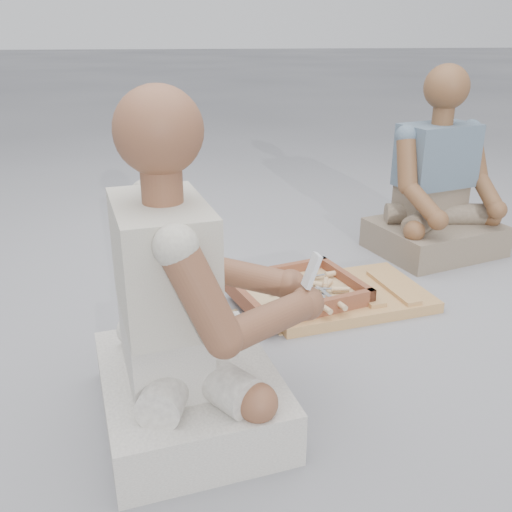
{
  "coord_description": "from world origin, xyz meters",
  "views": [
    {
      "loc": [
        -0.3,
        -1.7,
        1.06
      ],
      "look_at": [
        -0.08,
        0.17,
        0.3
      ],
      "focal_mm": 40.0,
      "sensor_mm": 36.0,
      "label": 1
    }
  ],
  "objects": [
    {
      "name": "ground",
      "position": [
        0.0,
        0.0,
        0.0
      ],
      "size": [
        60.0,
        60.0,
        0.0
      ],
      "primitive_type": "plane",
      "color": "gray",
      "rests_on": "ground"
    },
    {
      "name": "carved_panel",
      "position": [
        0.31,
        0.37,
        0.02
      ],
      "size": [
        0.74,
        0.57,
        0.04
      ],
      "primitive_type": "cube",
      "rotation": [
        0.0,
        0.0,
        0.2
      ],
      "color": "#A96E41",
      "rests_on": "ground"
    },
    {
      "name": "tool_tray",
      "position": [
        0.11,
        0.35,
        0.07
      ],
      "size": [
        0.59,
        0.53,
        0.06
      ],
      "rotation": [
        0.0,
        0.0,
        0.32
      ],
      "color": "brown",
      "rests_on": "carved_panel"
    },
    {
      "name": "chisel_0",
      "position": [
        0.13,
        0.34,
        0.08
      ],
      "size": [
        0.15,
        0.18,
        0.02
      ],
      "rotation": [
        0.0,
        0.0,
        0.9
      ],
      "color": "white",
      "rests_on": "tool_tray"
    },
    {
      "name": "chisel_1",
      "position": [
        0.23,
        0.38,
        0.08
      ],
      "size": [
        0.08,
        0.22,
        0.02
      ],
      "rotation": [
        0.0,
        0.0,
        1.28
      ],
      "color": "white",
      "rests_on": "tool_tray"
    },
    {
      "name": "chisel_2",
      "position": [
        0.17,
        0.18,
        0.08
      ],
      "size": [
        0.1,
        0.21,
        0.02
      ],
      "rotation": [
        0.0,
        0.0,
        -1.2
      ],
      "color": "white",
      "rests_on": "tool_tray"
    },
    {
      "name": "chisel_3",
      "position": [
        0.1,
        0.44,
        0.08
      ],
      "size": [
        0.15,
        0.19,
        0.02
      ],
      "rotation": [
        0.0,
        0.0,
        0.93
      ],
      "color": "white",
      "rests_on": "tool_tray"
    },
    {
      "name": "chisel_4",
      "position": [
        0.23,
        0.37,
        0.07
      ],
      "size": [
        0.13,
        0.2,
        0.02
      ],
      "rotation": [
        0.0,
        0.0,
        1.03
      ],
      "color": "white",
      "rests_on": "tool_tray"
    },
    {
      "name": "chisel_5",
      "position": [
        0.2,
        0.27,
        0.07
      ],
      "size": [
        0.22,
        0.07,
        0.02
      ],
      "rotation": [
        0.0,
        0.0,
        -0.25
      ],
      "color": "white",
      "rests_on": "tool_tray"
    },
    {
      "name": "chisel_6",
      "position": [
        0.2,
        0.46,
        0.09
      ],
      "size": [
        0.08,
        0.22,
        0.02
      ],
      "rotation": [
        0.0,
        0.0,
        1.3
      ],
      "color": "white",
      "rests_on": "tool_tray"
    },
    {
      "name": "chisel_7",
      "position": [
        0.17,
        0.39,
        0.09
      ],
      "size": [
        0.19,
        0.14,
        0.02
      ],
      "rotation": [
        0.0,
        0.0,
        -0.63
      ],
      "color": "white",
      "rests_on": "tool_tray"
    },
    {
      "name": "chisel_8",
      "position": [
        0.26,
        0.31,
        0.09
      ],
      "size": [
        0.22,
        0.06,
        0.02
      ],
      "rotation": [
        0.0,
        0.0,
        -0.21
      ],
      "color": "white",
      "rests_on": "tool_tray"
    },
    {
      "name": "chisel_9",
      "position": [
        0.24,
        0.2,
        0.09
      ],
      "size": [
        0.08,
        0.22,
        0.02
      ],
      "rotation": [
        0.0,
        0.0,
        -1.27
      ],
      "color": "white",
      "rests_on": "tool_tray"
    },
    {
      "name": "chisel_10",
      "position": [
        0.1,
        0.18,
        0.09
      ],
      "size": [
        0.08,
        0.22,
        0.02
      ],
      "rotation": [
        0.0,
        0.0,
        -1.27
      ],
      "color": "white",
      "rests_on": "tool_tray"
    },
    {
      "name": "chisel_11",
      "position": [
        0.26,
        0.46,
        0.09
      ],
      "size": [
        0.22,
        0.07,
        0.02
      ],
      "rotation": [
        0.0,
        0.0,
        0.24
      ],
      "color": "white",
      "rests_on": "tool_tray"
    },
    {
      "name": "wood_chip_0",
      "position": [
        0.42,
        0.18,
        0.0
      ],
      "size": [
        0.02,
        0.02,
        0.0
      ],
      "primitive_type": "cube",
      "rotation": [
        0.0,
        0.0,
        2.96
      ],
      "color": "tan",
      "rests_on": "ground"
    },
    {
      "name": "wood_chip_1",
      "position": [
        0.11,
        0.5,
        0.0
      ],
      "size": [
        0.02,
        0.02,
        0.0
      ],
      "primitive_type": "cube",
      "rotation": [
        0.0,
        0.0,
        2.49
      ],
      "color": "tan",
      "rests_on": "ground"
    },
    {
      "name": "wood_chip_2",
      "position": [
        -0.13,
        0.68,
        0.0
      ],
      "size": [
        0.02,
        0.02,
        0.0
      ],
      "primitive_type": "cube",
      "rotation": [
        0.0,
        0.0,
        1.92
      ],
      "color": "tan",
      "rests_on": "ground"
    },
    {
      "name": "wood_chip_3",
      "position": [
        0.13,
        0.7,
        0.0
      ],
      "size": [
        0.02,
        0.02,
        0.0
      ],
      "primitive_type": "cube",
      "rotation": [
        0.0,
        0.0,
        1.98
      ],
      "color": "tan",
      "rests_on": "ground"
    },
    {
      "name": "wood_chip_4",
      "position": [
        0.1,
        0.47,
        0.0
      ],
      "size": [
        0.02,
        0.02,
        0.0
      ],
      "primitive_type": "cube",
      "rotation": [
        0.0,
        0.0,
        1.76
      ],
      "color": "tan",
      "rests_on": "ground"
    },
    {
      "name": "wood_chip_5",
      "position": [
        0.01,
        0.13,
        0.0
      ],
      "size": [
        0.02,
        0.02,
        0.0
      ],
      "primitive_type": "cube",
      "rotation": [
        0.0,
        0.0,
        1.65
      ],
      "color": "tan",
      "rests_on": "ground"
    },
    {
      "name": "wood_chip_6",
      "position": [
        0.01,
        0.39,
        0.0
      ],
      "size": [
        0.02,
        0.02,
        0.0
      ],
      "primitive_type": "cube",
      "rotation": [
        0.0,
        0.0,
        2.06
      ],
      "color": "tan",
      "rests_on": "ground"
    },
    {
      "name": "wood_chip_7",
      "position": [
        -0.02,
        0.67,
        0.0
      ],
      "size": [
        0.02,
        0.02,
        0.0
      ],
      "primitive_type": "cube",
      "rotation": [
        0.0,
        0.0,
        2.23
      ],
      "color": "tan",
      "rests_on": "ground"
    },
    {
      "name": "wood_chip_8",
      "position": [
        -0.15,
        0.34,
        0.0
      ],
      "size": [
        0.02,
        0.02,
        0.0
      ],
      "primitive_type": "cube",
      "rotation": [
        0.0,
        0.0,
        0.54
      ],
      "color": "tan",
      "rests_on": "ground"
    },
    {
      "name": "wood_chip_9",
      "position": [
        0.07,
        0.49,
        0.0
      ],
      "size": [
        0.02,
        0.02,
        0.0
      ],
      "primitive_type": "cube",
      "rotation": [
        0.0,
        0.0,
        1.26
      ],
      "color": "tan",
      "rests_on": "ground"
    },
    {
      "name": "wood_chip_10",
      "position": [
        -0.07,
        0.32,
        0.0
      ],
      "size": [
        0.02,
        0.02,
        0.0
      ],
      "primitive_type": "cube",
      "rotation": [
        0.0,
        0.0,
        0.31
      ],
      "color": "tan",
      "rests_on": "ground"
    },
    {
      "name": "craftsman",
      "position": [
        -0.34,
        -0.31,
        0.32
      ],
      "size": [
        0.68,
        0.69,
        0.94
      ],
      "rotation": [
        0.0,
        0.0,
        -1.37
      ],
      "color": "beige",
      "rests_on": "ground"
    },
    {
      "name": "companion",
      "position": [
        0.91,
        0.89,
        0.3
      ],
      "size": [
        0.7,
        0.62,
        0.91
      ],
      "rotation": [
        0.0,
        0.0,
        3.46
      ],
      "color": "#7A6C58",
      "rests_on": "ground"
    },
    {
      "name": "mobile_phone",
      "position": [
        0.02,
        -0.3,
        0.44
      ],
      "size": [
        0.05,
        0.05,
        0.1
      ],
      "rotation": [
        -0.35,
        0.0,
        -1.4
      ],
      "color": "silver",
      "rests_on": "craftsman"
    }
  ]
}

